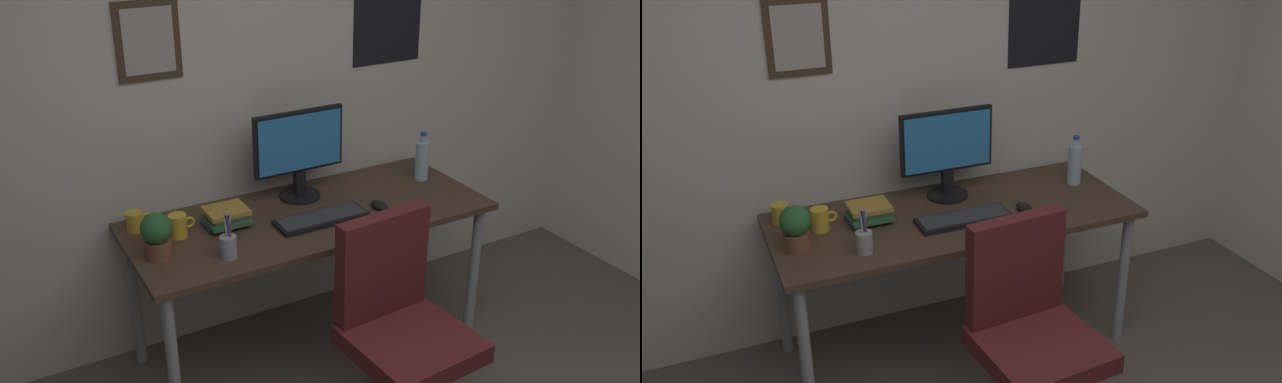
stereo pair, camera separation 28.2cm
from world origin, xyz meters
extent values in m
cube|color=silver|center=(0.00, 2.15, 1.30)|extent=(4.40, 0.08, 2.60)
cube|color=#4C3823|center=(-0.44, 2.11, 1.52)|extent=(0.28, 0.02, 0.34)
cube|color=beige|center=(-0.44, 2.09, 1.52)|extent=(0.22, 0.00, 0.28)
cube|color=black|center=(0.79, 2.11, 1.56)|extent=(0.40, 0.01, 0.56)
cube|color=#4C3828|center=(0.13, 1.72, 0.72)|extent=(1.68, 0.69, 0.03)
cylinder|color=#9EA0A5|center=(-0.65, 1.44, 0.35)|extent=(0.05, 0.05, 0.71)
cylinder|color=#9EA0A5|center=(0.91, 1.44, 0.35)|extent=(0.05, 0.05, 0.71)
cylinder|color=#9EA0A5|center=(-0.65, 2.01, 0.35)|extent=(0.05, 0.05, 0.71)
cylinder|color=#9EA0A5|center=(0.91, 2.01, 0.35)|extent=(0.05, 0.05, 0.71)
cube|color=#591E1E|center=(0.19, 0.99, 0.46)|extent=(0.49, 0.49, 0.08)
cube|color=#591E1E|center=(0.17, 1.18, 0.72)|extent=(0.42, 0.10, 0.45)
cylinder|color=black|center=(0.18, 1.91, 0.74)|extent=(0.20, 0.20, 0.01)
cube|color=black|center=(0.18, 1.91, 0.81)|extent=(0.05, 0.04, 0.12)
cube|color=black|center=(0.18, 1.92, 1.02)|extent=(0.46, 0.02, 0.30)
cube|color=#338CD8|center=(0.18, 1.90, 1.02)|extent=(0.43, 0.00, 0.27)
cube|color=black|center=(0.14, 1.63, 0.75)|extent=(0.43, 0.15, 0.02)
cube|color=#38383A|center=(0.14, 1.63, 0.76)|extent=(0.41, 0.13, 0.00)
ellipsoid|color=black|center=(0.44, 1.61, 0.75)|extent=(0.06, 0.11, 0.04)
cylinder|color=silver|center=(0.82, 1.80, 0.84)|extent=(0.07, 0.07, 0.20)
cylinder|color=silver|center=(0.82, 1.80, 0.96)|extent=(0.03, 0.03, 0.04)
cylinder|color=#2659B2|center=(0.82, 1.80, 0.98)|extent=(0.03, 0.03, 0.01)
cylinder|color=yellow|center=(-0.47, 1.80, 0.79)|extent=(0.08, 0.08, 0.10)
torus|color=yellow|center=(-0.42, 1.80, 0.79)|extent=(0.05, 0.01, 0.05)
cylinder|color=yellow|center=(-0.62, 1.94, 0.78)|extent=(0.08, 0.08, 0.09)
torus|color=yellow|center=(-0.57, 1.94, 0.79)|extent=(0.05, 0.01, 0.05)
cylinder|color=brown|center=(-0.60, 1.67, 0.77)|extent=(0.11, 0.11, 0.07)
sphere|color=#2D6B33|center=(-0.60, 1.67, 0.87)|extent=(0.13, 0.13, 0.13)
ellipsoid|color=#287A38|center=(-0.63, 1.69, 0.88)|extent=(0.07, 0.08, 0.02)
ellipsoid|color=#287A38|center=(-0.57, 1.69, 0.87)|extent=(0.07, 0.08, 0.02)
ellipsoid|color=#287A38|center=(-0.63, 1.64, 0.86)|extent=(0.08, 0.07, 0.02)
cylinder|color=#9EA0A5|center=(-0.35, 1.52, 0.78)|extent=(0.07, 0.07, 0.09)
cylinder|color=#263FBF|center=(-0.35, 1.52, 0.86)|extent=(0.01, 0.01, 0.13)
cylinder|color=red|center=(-0.34, 1.52, 0.86)|extent=(0.01, 0.01, 0.13)
cylinder|color=black|center=(-0.36, 1.53, 0.86)|extent=(0.01, 0.01, 0.13)
cylinder|color=#9EA0A5|center=(-0.34, 1.52, 0.87)|extent=(0.01, 0.03, 0.14)
cylinder|color=#9EA0A5|center=(-0.36, 1.52, 0.87)|extent=(0.01, 0.02, 0.14)
cube|color=navy|center=(-0.25, 1.81, 0.75)|extent=(0.20, 0.12, 0.02)
cube|color=#33723F|center=(-0.25, 1.79, 0.77)|extent=(0.19, 0.15, 0.02)
cube|color=gray|center=(-0.25, 1.81, 0.79)|extent=(0.15, 0.14, 0.02)
cube|color=gold|center=(-0.25, 1.79, 0.81)|extent=(0.18, 0.15, 0.02)
camera|label=1|loc=(-1.24, -0.85, 2.16)|focal=39.42mm
camera|label=2|loc=(-0.99, -0.97, 2.16)|focal=39.42mm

